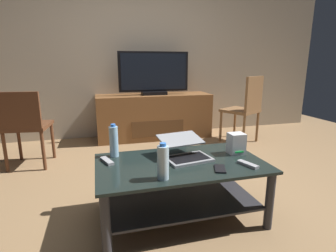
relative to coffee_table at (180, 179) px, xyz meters
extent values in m
plane|color=olive|center=(0.07, 0.34, -0.30)|extent=(7.68, 7.68, 0.00)
cube|color=#B2A38C|center=(0.07, 2.53, 1.10)|extent=(6.40, 0.12, 2.80)
cube|color=black|center=(0.00, 0.00, 0.13)|extent=(1.20, 0.69, 0.02)
cube|color=#2D2D33|center=(0.00, 0.00, -0.15)|extent=(1.06, 0.61, 0.02)
cylinder|color=#2D2D33|center=(-0.55, -0.30, -0.09)|extent=(0.06, 0.06, 0.42)
cylinder|color=#2D2D33|center=(0.55, -0.30, -0.09)|extent=(0.06, 0.06, 0.42)
cylinder|color=#2D2D33|center=(-0.55, 0.30, -0.09)|extent=(0.06, 0.06, 0.42)
cylinder|color=#2D2D33|center=(0.55, 0.30, -0.09)|extent=(0.06, 0.06, 0.42)
cube|color=brown|center=(0.28, 2.21, 0.03)|extent=(1.72, 0.52, 0.67)
cube|color=#55351C|center=(0.28, 1.94, -0.10)|extent=(0.78, 0.01, 0.23)
cube|color=black|center=(0.28, 2.19, 0.39)|extent=(0.37, 0.20, 0.05)
cube|color=black|center=(0.28, 2.19, 0.71)|extent=(1.05, 0.04, 0.58)
cube|color=black|center=(0.28, 2.16, 0.71)|extent=(0.97, 0.01, 0.52)
cube|color=brown|center=(1.44, 1.66, 0.16)|extent=(0.60, 0.60, 0.04)
cube|color=brown|center=(1.54, 1.48, 0.41)|extent=(0.38, 0.23, 0.50)
cylinder|color=brown|center=(1.52, 1.92, -0.08)|extent=(0.04, 0.04, 0.44)
cylinder|color=brown|center=(1.18, 1.73, -0.08)|extent=(0.04, 0.04, 0.44)
cylinder|color=brown|center=(1.70, 1.58, -0.08)|extent=(0.04, 0.04, 0.44)
cylinder|color=brown|center=(1.37, 1.40, -0.08)|extent=(0.04, 0.04, 0.44)
cube|color=#59331E|center=(-1.31, 1.45, 0.15)|extent=(0.49, 0.49, 0.04)
cube|color=#59331E|center=(-1.34, 1.26, 0.35)|extent=(0.42, 0.08, 0.40)
cylinder|color=#59331E|center=(-1.10, 1.62, -0.09)|extent=(0.04, 0.04, 0.43)
cylinder|color=#59331E|center=(-1.48, 1.67, -0.09)|extent=(0.04, 0.04, 0.43)
cylinder|color=#59331E|center=(-1.15, 1.24, -0.09)|extent=(0.04, 0.04, 0.43)
cylinder|color=#59331E|center=(-1.52, 1.29, -0.09)|extent=(0.04, 0.04, 0.43)
cube|color=gray|center=(0.07, 0.03, 0.15)|extent=(0.35, 0.27, 0.02)
cube|color=black|center=(0.07, 0.03, 0.16)|extent=(0.31, 0.21, 0.00)
cube|color=gray|center=(0.05, 0.16, 0.26)|extent=(0.35, 0.27, 0.05)
cube|color=#3F8CD8|center=(0.05, 0.15, 0.26)|extent=(0.32, 0.23, 0.04)
cube|color=silver|center=(0.48, 0.07, 0.22)|extent=(0.12, 0.11, 0.16)
cube|color=#19D84C|center=(0.48, 0.01, 0.17)|extent=(0.07, 0.00, 0.01)
cylinder|color=#99C6E5|center=(-0.45, 0.25, 0.25)|extent=(0.07, 0.07, 0.23)
cylinder|color=blue|center=(-0.45, 0.25, 0.38)|extent=(0.04, 0.04, 0.02)
cylinder|color=silver|center=(-0.19, -0.24, 0.24)|extent=(0.07, 0.07, 0.21)
cylinder|color=blue|center=(-0.19, -0.24, 0.36)|extent=(0.04, 0.04, 0.02)
cube|color=black|center=(0.21, -0.20, 0.14)|extent=(0.11, 0.16, 0.01)
cube|color=#99999E|center=(0.43, -0.19, 0.15)|extent=(0.09, 0.17, 0.02)
cube|color=#99999E|center=(-0.52, 0.14, 0.15)|extent=(0.10, 0.17, 0.02)
camera|label=1|loc=(-0.56, -1.71, 0.84)|focal=28.20mm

